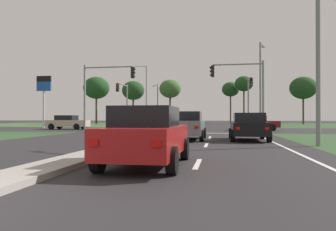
{
  "coord_description": "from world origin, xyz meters",
  "views": [
    {
      "loc": [
        4.08,
        -3.33,
        1.27
      ],
      "look_at": [
        -1.79,
        33.62,
        1.52
      ],
      "focal_mm": 34.34,
      "sensor_mm": 36.0,
      "label": 1
    }
  ],
  "objects_px": {
    "car_navy_fifth": "(140,122)",
    "car_beige_sixth": "(67,122)",
    "street_lamp_near": "(314,39)",
    "street_lamp_third": "(145,92)",
    "traffic_signal_near_left": "(103,86)",
    "fuel_price_totem": "(44,90)",
    "treeline_fifth": "(231,90)",
    "car_black_second": "(248,126)",
    "treeline_sixth": "(303,88)",
    "street_lamp_fourth": "(157,101)",
    "treeline_third": "(170,89)",
    "traffic_signal_near_right": "(244,84)",
    "treeline_second": "(133,91)",
    "car_maroon_seventh": "(257,123)",
    "traffic_signal_far_left": "(124,97)",
    "pedestrian_at_median": "(191,119)",
    "car_red_third": "(147,136)",
    "car_grey_eighth": "(187,125)",
    "street_lamp_second": "(261,81)",
    "car_white_near": "(186,120)",
    "traffic_signal_far_right": "(249,94)",
    "car_blue_fourth": "(180,121)",
    "treeline_fourth": "(244,84)",
    "treeline_near": "(96,88)"
  },
  "relations": [
    {
      "from": "car_navy_fifth",
      "to": "car_beige_sixth",
      "type": "xyz_separation_m",
      "value": [
        -8.17,
        0.19,
        -0.01
      ]
    },
    {
      "from": "street_lamp_near",
      "to": "street_lamp_third",
      "type": "height_order",
      "value": "street_lamp_third"
    },
    {
      "from": "traffic_signal_near_left",
      "to": "fuel_price_totem",
      "type": "distance_m",
      "value": 14.1
    },
    {
      "from": "car_beige_sixth",
      "to": "treeline_fifth",
      "type": "bearing_deg",
      "value": 151.35
    },
    {
      "from": "car_black_second",
      "to": "treeline_sixth",
      "type": "height_order",
      "value": "treeline_sixth"
    },
    {
      "from": "street_lamp_fourth",
      "to": "treeline_third",
      "type": "height_order",
      "value": "treeline_third"
    },
    {
      "from": "traffic_signal_near_right",
      "to": "fuel_price_totem",
      "type": "height_order",
      "value": "fuel_price_totem"
    },
    {
      "from": "treeline_second",
      "to": "car_maroon_seventh",
      "type": "bearing_deg",
      "value": -56.65
    },
    {
      "from": "car_maroon_seventh",
      "to": "traffic_signal_far_left",
      "type": "xyz_separation_m",
      "value": [
        -15.34,
        5.9,
        3.05
      ]
    },
    {
      "from": "street_lamp_third",
      "to": "pedestrian_at_median",
      "type": "xyz_separation_m",
      "value": [
        8.91,
        -9.87,
        -4.61
      ]
    },
    {
      "from": "car_red_third",
      "to": "car_grey_eighth",
      "type": "bearing_deg",
      "value": 89.57
    },
    {
      "from": "car_beige_sixth",
      "to": "street_lamp_second",
      "type": "height_order",
      "value": "street_lamp_second"
    },
    {
      "from": "street_lamp_fourth",
      "to": "traffic_signal_far_left",
      "type": "bearing_deg",
      "value": -87.86
    },
    {
      "from": "street_lamp_third",
      "to": "pedestrian_at_median",
      "type": "relative_size",
      "value": 6.3
    },
    {
      "from": "street_lamp_fourth",
      "to": "treeline_third",
      "type": "bearing_deg",
      "value": -15.37
    },
    {
      "from": "car_maroon_seventh",
      "to": "treeline_fifth",
      "type": "distance_m",
      "value": 34.72
    },
    {
      "from": "car_white_near",
      "to": "pedestrian_at_median",
      "type": "distance_m",
      "value": 19.22
    },
    {
      "from": "car_navy_fifth",
      "to": "traffic_signal_far_left",
      "type": "bearing_deg",
      "value": -148.7
    },
    {
      "from": "treeline_fifth",
      "to": "treeline_sixth",
      "type": "bearing_deg",
      "value": -2.78
    },
    {
      "from": "car_beige_sixth",
      "to": "traffic_signal_far_right",
      "type": "xyz_separation_m",
      "value": [
        19.75,
        5.96,
        3.27
      ]
    },
    {
      "from": "car_black_second",
      "to": "treeline_sixth",
      "type": "relative_size",
      "value": 0.46
    },
    {
      "from": "car_blue_fourth",
      "to": "pedestrian_at_median",
      "type": "relative_size",
      "value": 2.66
    },
    {
      "from": "car_maroon_seventh",
      "to": "treeline_third",
      "type": "height_order",
      "value": "treeline_third"
    },
    {
      "from": "traffic_signal_far_right",
      "to": "treeline_fourth",
      "type": "bearing_deg",
      "value": 87.13
    },
    {
      "from": "pedestrian_at_median",
      "to": "street_lamp_second",
      "type": "bearing_deg",
      "value": 31.26
    },
    {
      "from": "car_black_second",
      "to": "car_red_third",
      "type": "bearing_deg",
      "value": -109.22
    },
    {
      "from": "treeline_near",
      "to": "car_beige_sixth",
      "type": "bearing_deg",
      "value": -73.81
    },
    {
      "from": "traffic_signal_far_right",
      "to": "treeline_sixth",
      "type": "distance_m",
      "value": 30.32
    },
    {
      "from": "car_white_near",
      "to": "traffic_signal_far_right",
      "type": "relative_size",
      "value": 0.71
    },
    {
      "from": "treeline_fourth",
      "to": "treeline_fifth",
      "type": "relative_size",
      "value": 1.09
    },
    {
      "from": "car_navy_fifth",
      "to": "traffic_signal_near_left",
      "type": "height_order",
      "value": "traffic_signal_near_left"
    },
    {
      "from": "street_lamp_third",
      "to": "car_maroon_seventh",
      "type": "bearing_deg",
      "value": -53.67
    },
    {
      "from": "car_black_second",
      "to": "treeline_third",
      "type": "height_order",
      "value": "treeline_third"
    },
    {
      "from": "street_lamp_fourth",
      "to": "fuel_price_totem",
      "type": "distance_m",
      "value": 30.71
    },
    {
      "from": "car_black_second",
      "to": "fuel_price_totem",
      "type": "bearing_deg",
      "value": 142.31
    },
    {
      "from": "car_black_second",
      "to": "street_lamp_third",
      "type": "distance_m",
      "value": 39.42
    },
    {
      "from": "treeline_fourth",
      "to": "car_maroon_seventh",
      "type": "bearing_deg",
      "value": -92.05
    },
    {
      "from": "car_beige_sixth",
      "to": "traffic_signal_far_left",
      "type": "relative_size",
      "value": 0.81
    },
    {
      "from": "treeline_fifth",
      "to": "treeline_sixth",
      "type": "height_order",
      "value": "treeline_sixth"
    },
    {
      "from": "traffic_signal_near_right",
      "to": "traffic_signal_far_left",
      "type": "height_order",
      "value": "traffic_signal_near_right"
    },
    {
      "from": "car_navy_fifth",
      "to": "treeline_near",
      "type": "xyz_separation_m",
      "value": [
        -17.11,
        31.0,
        6.65
      ]
    },
    {
      "from": "treeline_sixth",
      "to": "car_grey_eighth",
      "type": "bearing_deg",
      "value": -110.85
    },
    {
      "from": "car_white_near",
      "to": "car_black_second",
      "type": "bearing_deg",
      "value": 100.07
    },
    {
      "from": "fuel_price_totem",
      "to": "street_lamp_fourth",
      "type": "bearing_deg",
      "value": 74.62
    },
    {
      "from": "car_red_third",
      "to": "treeline_near",
      "type": "relative_size",
      "value": 0.43
    },
    {
      "from": "fuel_price_totem",
      "to": "car_red_third",
      "type": "bearing_deg",
      "value": -55.37
    },
    {
      "from": "traffic_signal_near_left",
      "to": "street_lamp_near",
      "type": "distance_m",
      "value": 18.3
    },
    {
      "from": "car_red_third",
      "to": "fuel_price_totem",
      "type": "xyz_separation_m",
      "value": [
        -18.95,
        27.43,
        3.81
      ]
    },
    {
      "from": "car_red_third",
      "to": "pedestrian_at_median",
      "type": "height_order",
      "value": "pedestrian_at_median"
    },
    {
      "from": "street_lamp_near",
      "to": "treeline_third",
      "type": "bearing_deg",
      "value": 105.93
    }
  ]
}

